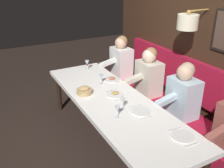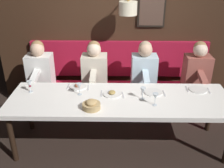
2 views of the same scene
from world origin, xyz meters
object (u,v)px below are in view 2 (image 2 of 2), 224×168
diner_near (144,67)px  bread_bowl (91,105)px  dining_table (120,102)px  wine_glass_2 (143,91)px  wine_glass_3 (155,97)px  diner_nearest (197,68)px  wine_glass_0 (30,84)px  wine_glass_1 (79,87)px  diner_far (40,67)px  diner_middle (94,67)px

diner_near → bread_bowl: size_ratio=3.60×
diner_near → dining_table: bearing=155.8°
wine_glass_2 → wine_glass_3: bearing=-138.6°
dining_table → diner_nearest: (0.88, -1.24, 0.13)m
wine_glass_0 → wine_glass_1: size_ratio=1.00×
wine_glass_3 → wine_glass_1: bearing=75.0°
wine_glass_0 → diner_near: bearing=-65.8°
wine_glass_1 → wine_glass_2: (-0.10, -0.83, 0.00)m
dining_table → diner_near: diner_near is taller
diner_nearest → wine_glass_3: size_ratio=4.82×
diner_far → wine_glass_0: 0.73m
diner_near → diner_nearest: bearing=-90.0°
diner_near → wine_glass_2: diner_near is taller
diner_middle → bread_bowl: bearing=-177.3°
dining_table → wine_glass_1: size_ratio=17.73×
dining_table → bread_bowl: bearing=126.9°
wine_glass_0 → diner_nearest: bearing=-73.6°
diner_far → wine_glass_0: (-0.72, -0.07, 0.04)m
diner_nearest → wine_glass_0: 2.56m
dining_table → wine_glass_2: bearing=-92.4°
wine_glass_3 → bread_bowl: bearing=96.8°
diner_nearest → bread_bowl: bearing=125.7°
diner_middle → wine_glass_1: (-0.79, 0.14, 0.04)m
diner_near → wine_glass_3: (-1.05, -0.03, 0.04)m
diner_far → wine_glass_3: bearing=-121.5°
diner_nearest → wine_glass_0: (-0.72, 2.46, 0.04)m
diner_far → dining_table: bearing=-124.5°
diner_near → wine_glass_1: 1.22m
diner_near → diner_far: 1.68m
diner_nearest → diner_middle: size_ratio=1.00×
diner_nearest → diner_far: size_ratio=1.00×
wine_glass_2 → wine_glass_0: bearing=83.6°
wine_glass_1 → wine_glass_2: 0.83m
wine_glass_2 → wine_glass_1: bearing=82.9°
diner_nearest → diner_far: (0.00, 2.53, 0.00)m
diner_far → wine_glass_2: diner_far is taller
wine_glass_2 → dining_table: bearing=87.6°
diner_near → diner_middle: bearing=90.0°
diner_far → wine_glass_2: size_ratio=4.82×
diner_nearest → wine_glass_1: (-0.79, 1.78, 0.04)m
wine_glass_1 → wine_glass_3: size_ratio=1.00×
diner_nearest → wine_glass_1: 1.95m
diner_middle → wine_glass_2: size_ratio=4.82×
diner_nearest → diner_middle: same height
dining_table → wine_glass_3: (-0.17, -0.43, 0.18)m
diner_middle → diner_far: 0.88m
bread_bowl → wine_glass_2: bearing=-68.7°
dining_table → diner_far: diner_far is taller
diner_far → wine_glass_1: (-0.79, -0.75, 0.04)m
diner_near → bread_bowl: 1.36m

